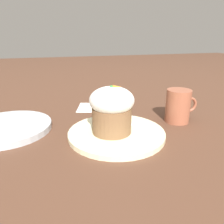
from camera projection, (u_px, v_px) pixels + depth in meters
ground_plane at (116, 136)px, 0.54m from camera, size 4.00×4.00×0.00m
dessert_plate at (116, 133)px, 0.54m from camera, size 0.24×0.24×0.01m
carrot_cake at (112, 109)px, 0.51m from camera, size 0.11×0.11×0.12m
spoon at (117, 127)px, 0.55m from camera, size 0.11×0.06×0.01m
coffee_cup at (178, 106)px, 0.62m from camera, size 0.10×0.07×0.09m
side_plate at (7, 128)px, 0.57m from camera, size 0.22×0.22×0.02m
paper_napkin at (96, 107)px, 0.75m from camera, size 0.14×0.13×0.00m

